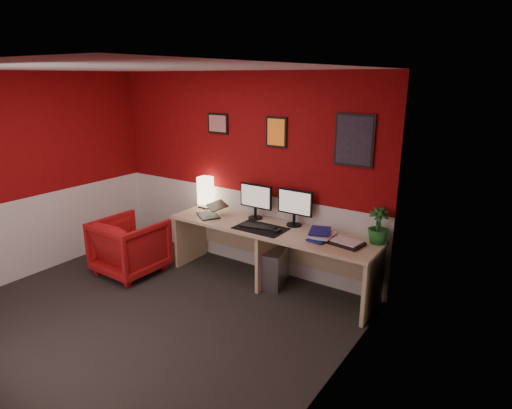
# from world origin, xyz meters

# --- Properties ---
(ground) EXTENTS (4.00, 3.50, 0.01)m
(ground) POSITION_xyz_m (0.00, 0.00, 0.00)
(ground) COLOR black
(ground) RESTS_ON ground
(ceiling) EXTENTS (4.00, 3.50, 0.01)m
(ceiling) POSITION_xyz_m (0.00, 0.00, 2.50)
(ceiling) COLOR white
(ceiling) RESTS_ON ground
(wall_back) EXTENTS (4.00, 0.01, 2.50)m
(wall_back) POSITION_xyz_m (0.00, 1.75, 1.25)
(wall_back) COLOR maroon
(wall_back) RESTS_ON ground
(wall_left) EXTENTS (0.01, 3.50, 2.50)m
(wall_left) POSITION_xyz_m (-2.00, 0.00, 1.25)
(wall_left) COLOR maroon
(wall_left) RESTS_ON ground
(wall_right) EXTENTS (0.01, 3.50, 2.50)m
(wall_right) POSITION_xyz_m (2.00, 0.00, 1.25)
(wall_right) COLOR maroon
(wall_right) RESTS_ON ground
(wainscot_back) EXTENTS (4.00, 0.01, 1.00)m
(wainscot_back) POSITION_xyz_m (0.00, 1.75, 0.50)
(wainscot_back) COLOR silver
(wainscot_back) RESTS_ON ground
(wainscot_left) EXTENTS (0.01, 3.50, 1.00)m
(wainscot_left) POSITION_xyz_m (-2.00, 0.00, 0.50)
(wainscot_left) COLOR silver
(wainscot_left) RESTS_ON ground
(wainscot_right) EXTENTS (0.01, 3.50, 1.00)m
(wainscot_right) POSITION_xyz_m (2.00, 0.00, 0.50)
(wainscot_right) COLOR silver
(wainscot_right) RESTS_ON ground
(desk) EXTENTS (2.60, 0.65, 0.73)m
(desk) POSITION_xyz_m (0.67, 1.41, 0.36)
(desk) COLOR tan
(desk) RESTS_ON ground
(shoji_lamp) EXTENTS (0.16, 0.16, 0.40)m
(shoji_lamp) POSITION_xyz_m (-0.49, 1.61, 0.93)
(shoji_lamp) COLOR #FFE5B2
(shoji_lamp) RESTS_ON desk
(laptop) EXTENTS (0.40, 0.38, 0.22)m
(laptop) POSITION_xyz_m (-0.21, 1.33, 0.84)
(laptop) COLOR black
(laptop) RESTS_ON desk
(monitor_left) EXTENTS (0.45, 0.06, 0.58)m
(monitor_left) POSITION_xyz_m (0.33, 1.59, 1.02)
(monitor_left) COLOR black
(monitor_left) RESTS_ON desk
(monitor_right) EXTENTS (0.45, 0.06, 0.58)m
(monitor_right) POSITION_xyz_m (0.86, 1.62, 1.02)
(monitor_right) COLOR black
(monitor_right) RESTS_ON desk
(desk_mat) EXTENTS (0.60, 0.38, 0.01)m
(desk_mat) POSITION_xyz_m (0.60, 1.31, 0.73)
(desk_mat) COLOR black
(desk_mat) RESTS_ON desk
(keyboard) EXTENTS (0.44, 0.22, 0.02)m
(keyboard) POSITION_xyz_m (0.56, 1.32, 0.74)
(keyboard) COLOR black
(keyboard) RESTS_ON desk_mat
(mouse) EXTENTS (0.07, 0.11, 0.03)m
(mouse) POSITION_xyz_m (0.82, 1.30, 0.75)
(mouse) COLOR black
(mouse) RESTS_ON desk_mat
(book_bottom) EXTENTS (0.23, 0.29, 0.02)m
(book_bottom) POSITION_xyz_m (1.23, 1.38, 0.74)
(book_bottom) COLOR navy
(book_bottom) RESTS_ON desk
(book_middle) EXTENTS (0.25, 0.33, 0.02)m
(book_middle) POSITION_xyz_m (1.21, 1.42, 0.77)
(book_middle) COLOR silver
(book_middle) RESTS_ON book_bottom
(book_top) EXTENTS (0.31, 0.36, 0.03)m
(book_top) POSITION_xyz_m (1.18, 1.42, 0.79)
(book_top) COLOR navy
(book_top) RESTS_ON book_middle
(zen_tray) EXTENTS (0.39, 0.31, 0.03)m
(zen_tray) POSITION_xyz_m (1.61, 1.40, 0.74)
(zen_tray) COLOR black
(zen_tray) RESTS_ON desk
(potted_plant) EXTENTS (0.26, 0.26, 0.39)m
(potted_plant) POSITION_xyz_m (1.87, 1.62, 0.92)
(potted_plant) COLOR #19591E
(potted_plant) RESTS_ON desk
(pc_tower) EXTENTS (0.30, 0.48, 0.45)m
(pc_tower) POSITION_xyz_m (0.73, 1.43, 0.23)
(pc_tower) COLOR #99999E
(pc_tower) RESTS_ON ground
(armchair) EXTENTS (0.79, 0.81, 0.72)m
(armchair) POSITION_xyz_m (-0.99, 0.70, 0.36)
(armchair) COLOR #B01414
(armchair) RESTS_ON ground
(art_left) EXTENTS (0.32, 0.02, 0.26)m
(art_left) POSITION_xyz_m (-0.35, 1.74, 1.85)
(art_left) COLOR red
(art_left) RESTS_ON wall_back
(art_center) EXTENTS (0.28, 0.02, 0.36)m
(art_center) POSITION_xyz_m (0.53, 1.74, 1.80)
(art_center) COLOR orange
(art_center) RESTS_ON wall_back
(art_right) EXTENTS (0.44, 0.02, 0.56)m
(art_right) POSITION_xyz_m (1.50, 1.74, 1.78)
(art_right) COLOR black
(art_right) RESTS_ON wall_back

